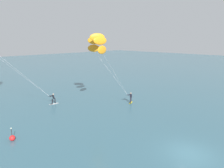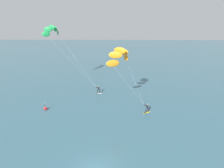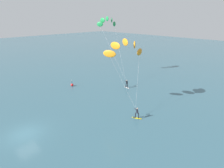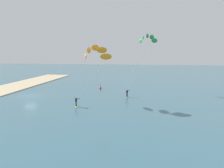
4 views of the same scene
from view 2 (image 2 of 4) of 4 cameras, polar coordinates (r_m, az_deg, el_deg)
The scene contains 3 objects.
kitesurfer_nearshore at distance 29.57m, azimuth 2.82°, elevation 8.54°, with size 7.64×6.15×10.66m.
kitesurfer_mid_water at distance 40.81m, azimuth -18.19°, elevation 15.25°, with size 12.22×6.82×13.77m.
marker_buoy at distance 33.29m, azimuth -20.63°, elevation -7.35°, with size 0.56×0.56×1.38m.
Camera 2 is at (2.02, -13.74, 15.09)m, focal length 28.39 mm.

